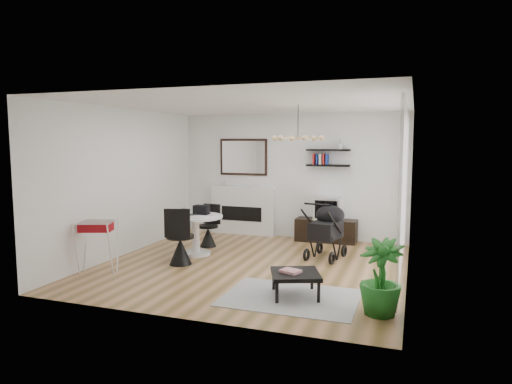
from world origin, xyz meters
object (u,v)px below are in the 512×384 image
(fireplace, at_px, (243,204))
(coffee_table, at_px, (295,275))
(potted_plant, at_px, (381,277))
(crt_tv, at_px, (328,208))
(tv_console, at_px, (326,230))
(drying_rack, at_px, (98,245))
(dining_table, at_px, (196,229))
(stroller, at_px, (327,233))

(fireplace, relative_size, coffee_table, 2.63)
(fireplace, height_order, potted_plant, fireplace)
(fireplace, bearing_deg, crt_tv, -4.59)
(tv_console, distance_m, drying_rack, 4.62)
(fireplace, xyz_separation_m, tv_console, (1.94, -0.15, -0.45))
(fireplace, bearing_deg, dining_table, -93.82)
(tv_console, xyz_separation_m, coffee_table, (0.25, -3.56, 0.06))
(tv_console, bearing_deg, dining_table, -137.24)
(crt_tv, relative_size, potted_plant, 0.58)
(tv_console, bearing_deg, fireplace, 175.43)
(stroller, bearing_deg, tv_console, 112.65)
(stroller, height_order, coffee_table, stroller)
(coffee_table, distance_m, potted_plant, 1.18)
(stroller, distance_m, potted_plant, 2.76)
(dining_table, height_order, potted_plant, potted_plant)
(crt_tv, bearing_deg, tv_console, 174.12)
(coffee_table, bearing_deg, crt_tv, 93.46)
(tv_console, height_order, coffee_table, tv_console)
(tv_console, distance_m, potted_plant, 4.10)
(fireplace, distance_m, coffee_table, 4.33)
(fireplace, height_order, tv_console, fireplace)
(fireplace, relative_size, crt_tv, 3.98)
(stroller, bearing_deg, crt_tv, 111.35)
(dining_table, height_order, coffee_table, dining_table)
(tv_console, height_order, dining_table, dining_table)
(drying_rack, bearing_deg, dining_table, 40.00)
(crt_tv, relative_size, dining_table, 0.54)
(dining_table, bearing_deg, tv_console, 42.76)
(dining_table, bearing_deg, stroller, 14.07)
(tv_console, bearing_deg, stroller, -78.80)
(stroller, bearing_deg, drying_rack, -135.10)
(crt_tv, distance_m, potted_plant, 4.09)
(crt_tv, distance_m, stroller, 1.37)
(dining_table, distance_m, stroller, 2.41)
(potted_plant, bearing_deg, stroller, 113.88)
(tv_console, xyz_separation_m, potted_plant, (1.38, -3.85, 0.23))
(potted_plant, bearing_deg, tv_console, 109.70)
(stroller, height_order, potted_plant, stroller)
(tv_console, distance_m, stroller, 1.38)
(fireplace, relative_size, dining_table, 2.15)
(crt_tv, bearing_deg, coffee_table, -86.54)
(crt_tv, xyz_separation_m, stroller, (0.23, -1.33, -0.26))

